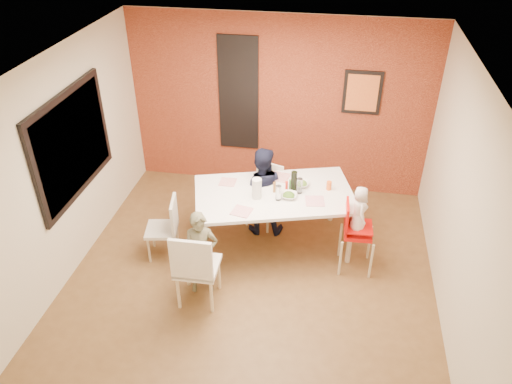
% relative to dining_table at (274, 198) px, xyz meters
% --- Properties ---
extents(ground, '(4.50, 4.50, 0.00)m').
position_rel_dining_table_xyz_m(ground, '(-0.18, -0.64, -0.76)').
color(ground, brown).
rests_on(ground, ground).
extents(ceiling, '(4.50, 4.50, 0.02)m').
position_rel_dining_table_xyz_m(ceiling, '(-0.18, -0.64, 1.94)').
color(ceiling, white).
rests_on(ceiling, wall_back).
extents(wall_back, '(4.50, 0.02, 2.70)m').
position_rel_dining_table_xyz_m(wall_back, '(-0.18, 1.61, 0.59)').
color(wall_back, beige).
rests_on(wall_back, ground).
extents(wall_front, '(4.50, 0.02, 2.70)m').
position_rel_dining_table_xyz_m(wall_front, '(-0.18, -2.89, 0.59)').
color(wall_front, beige).
rests_on(wall_front, ground).
extents(wall_left, '(0.02, 4.50, 2.70)m').
position_rel_dining_table_xyz_m(wall_left, '(-2.43, -0.64, 0.59)').
color(wall_left, beige).
rests_on(wall_left, ground).
extents(wall_right, '(0.02, 4.50, 2.70)m').
position_rel_dining_table_xyz_m(wall_right, '(2.07, -0.64, 0.59)').
color(wall_right, beige).
rests_on(wall_right, ground).
extents(brick_accent_wall, '(4.50, 0.02, 2.70)m').
position_rel_dining_table_xyz_m(brick_accent_wall, '(-0.18, 1.59, 0.59)').
color(brick_accent_wall, maroon).
rests_on(brick_accent_wall, ground).
extents(picture_window_frame, '(0.05, 1.70, 1.30)m').
position_rel_dining_table_xyz_m(picture_window_frame, '(-2.40, -0.44, 0.79)').
color(picture_window_frame, black).
rests_on(picture_window_frame, wall_left).
extents(picture_window_pane, '(0.02, 1.55, 1.15)m').
position_rel_dining_table_xyz_m(picture_window_pane, '(-2.38, -0.44, 0.79)').
color(picture_window_pane, black).
rests_on(picture_window_pane, wall_left).
extents(glassblock_strip, '(0.55, 0.03, 1.70)m').
position_rel_dining_table_xyz_m(glassblock_strip, '(-0.78, 1.57, 0.74)').
color(glassblock_strip, '#B3BCC3').
rests_on(glassblock_strip, wall_back).
extents(glassblock_surround, '(0.60, 0.03, 1.76)m').
position_rel_dining_table_xyz_m(glassblock_surround, '(-0.78, 1.57, 0.74)').
color(glassblock_surround, black).
rests_on(glassblock_surround, wall_back).
extents(art_print_frame, '(0.54, 0.03, 0.64)m').
position_rel_dining_table_xyz_m(art_print_frame, '(1.02, 1.57, 0.89)').
color(art_print_frame, black).
rests_on(art_print_frame, wall_back).
extents(art_print_canvas, '(0.44, 0.01, 0.54)m').
position_rel_dining_table_xyz_m(art_print_canvas, '(1.02, 1.55, 0.89)').
color(art_print_canvas, orange).
rests_on(art_print_canvas, wall_back).
extents(dining_table, '(2.24, 1.64, 0.84)m').
position_rel_dining_table_xyz_m(dining_table, '(0.00, 0.00, 0.00)').
color(dining_table, white).
rests_on(dining_table, ground).
extents(chair_near, '(0.49, 0.49, 1.03)m').
position_rel_dining_table_xyz_m(chair_near, '(-0.71, -1.25, -0.19)').
color(chair_near, white).
rests_on(chair_near, ground).
extents(chair_far, '(0.53, 0.53, 0.90)m').
position_rel_dining_table_xyz_m(chair_far, '(-0.19, 0.54, -0.26)').
color(chair_far, white).
rests_on(chair_far, ground).
extents(chair_left, '(0.46, 0.46, 0.85)m').
position_rel_dining_table_xyz_m(chair_left, '(-1.32, -0.44, -0.28)').
color(chair_left, silver).
rests_on(chair_left, ground).
extents(high_chair, '(0.42, 0.42, 0.96)m').
position_rel_dining_table_xyz_m(high_chair, '(1.04, -0.27, -0.18)').
color(high_chair, red).
rests_on(high_chair, ground).
extents(child_near, '(0.46, 0.36, 1.10)m').
position_rel_dining_table_xyz_m(child_near, '(-0.71, -0.99, -0.21)').
color(child_near, brown).
rests_on(child_near, ground).
extents(child_far, '(0.67, 0.55, 1.29)m').
position_rel_dining_table_xyz_m(child_far, '(-0.22, 0.31, -0.12)').
color(child_far, black).
rests_on(child_far, ground).
extents(toddler, '(0.27, 0.35, 0.63)m').
position_rel_dining_table_xyz_m(toddler, '(1.07, -0.26, 0.12)').
color(toddler, silver).
rests_on(toddler, high_chair).
extents(plate_near_left, '(0.26, 0.26, 0.01)m').
position_rel_dining_table_xyz_m(plate_near_left, '(-0.33, -0.48, 0.08)').
color(plate_near_left, white).
rests_on(plate_near_left, dining_table).
extents(plate_far_mid, '(0.27, 0.27, 0.01)m').
position_rel_dining_table_xyz_m(plate_far_mid, '(0.02, 0.39, 0.08)').
color(plate_far_mid, white).
rests_on(plate_far_mid, dining_table).
extents(plate_near_right, '(0.26, 0.26, 0.01)m').
position_rel_dining_table_xyz_m(plate_near_right, '(0.53, -0.11, 0.08)').
color(plate_near_right, white).
rests_on(plate_near_right, dining_table).
extents(plate_far_left, '(0.21, 0.21, 0.01)m').
position_rel_dining_table_xyz_m(plate_far_left, '(-0.64, 0.15, 0.08)').
color(plate_far_left, white).
rests_on(plate_far_left, dining_table).
extents(salad_bowl_a, '(0.22, 0.22, 0.05)m').
position_rel_dining_table_xyz_m(salad_bowl_a, '(0.20, -0.07, 0.10)').
color(salad_bowl_a, white).
rests_on(salad_bowl_a, dining_table).
extents(salad_bowl_b, '(0.21, 0.21, 0.05)m').
position_rel_dining_table_xyz_m(salad_bowl_b, '(0.32, 0.24, 0.10)').
color(salad_bowl_b, white).
rests_on(salad_bowl_b, dining_table).
extents(wine_bottle, '(0.08, 0.08, 0.29)m').
position_rel_dining_table_xyz_m(wine_bottle, '(0.24, 0.08, 0.22)').
color(wine_bottle, black).
rests_on(wine_bottle, dining_table).
extents(wine_glass_a, '(0.07, 0.07, 0.20)m').
position_rel_dining_table_xyz_m(wine_glass_a, '(0.07, -0.15, 0.18)').
color(wine_glass_a, white).
rests_on(wine_glass_a, dining_table).
extents(wine_glass_b, '(0.07, 0.07, 0.21)m').
position_rel_dining_table_xyz_m(wine_glass_b, '(0.32, 0.06, 0.18)').
color(wine_glass_b, silver).
rests_on(wine_glass_b, dining_table).
extents(paper_towel_roll, '(0.12, 0.12, 0.27)m').
position_rel_dining_table_xyz_m(paper_towel_roll, '(-0.20, -0.15, 0.21)').
color(paper_towel_roll, silver).
rests_on(paper_towel_roll, dining_table).
extents(condiment_red, '(0.04, 0.04, 0.14)m').
position_rel_dining_table_xyz_m(condiment_red, '(0.15, 0.08, 0.14)').
color(condiment_red, red).
rests_on(condiment_red, dining_table).
extents(condiment_green, '(0.03, 0.03, 0.14)m').
position_rel_dining_table_xyz_m(condiment_green, '(0.19, 0.13, 0.14)').
color(condiment_green, '#307B29').
rests_on(condiment_green, dining_table).
extents(condiment_brown, '(0.04, 0.04, 0.14)m').
position_rel_dining_table_xyz_m(condiment_brown, '(-0.00, 0.02, 0.15)').
color(condiment_brown, brown).
rests_on(condiment_brown, dining_table).
extents(sippy_cup, '(0.07, 0.07, 0.12)m').
position_rel_dining_table_xyz_m(sippy_cup, '(0.68, 0.21, 0.13)').
color(sippy_cup, orange).
rests_on(sippy_cup, dining_table).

